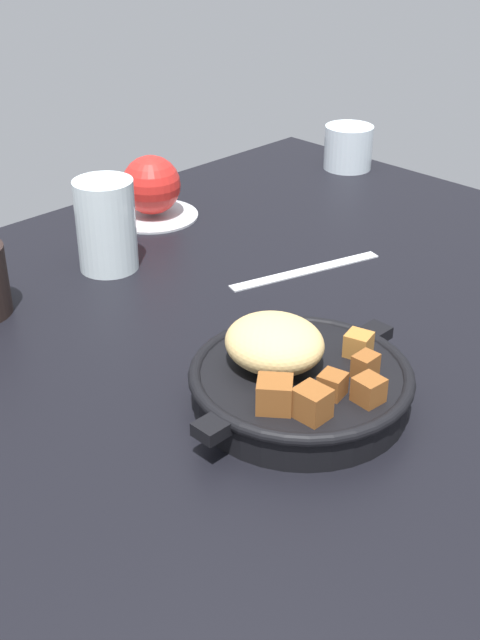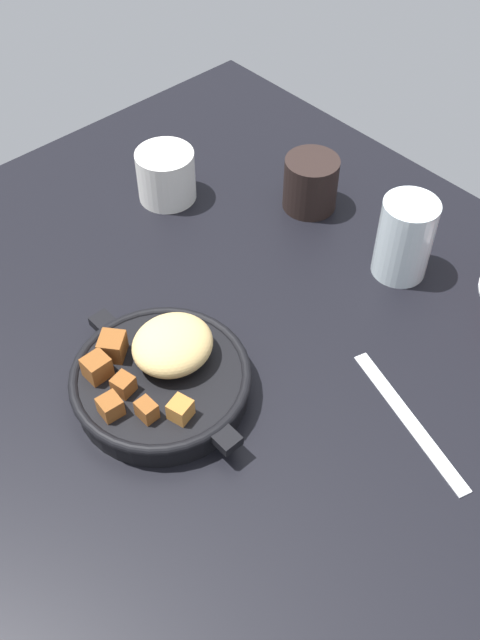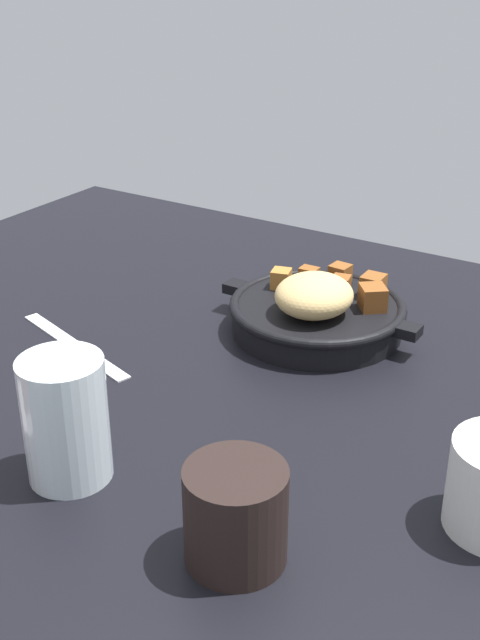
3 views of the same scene
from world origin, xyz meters
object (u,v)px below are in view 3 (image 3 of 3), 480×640
Objects in this scene: water_glass_tall at (69,421)px; cast_iron_skillet at (318,310)px; coffee_mug_dark at (236,515)px; butter_knife at (74,345)px.

cast_iron_skillet is at bearing -98.11° from water_glass_tall.
water_glass_tall is (16.86, -0.96, 1.65)cm from coffee_mug_dark.
cast_iron_skillet is 3.16× the size of coffee_mug_dark.
cast_iron_skillet is at bearing -71.74° from coffee_mug_dark.
water_glass_tall reaches higher than butter_knife.
coffee_mug_dark is at bearing 108.26° from cast_iron_skillet.
butter_knife is at bearing -29.23° from coffee_mug_dark.
water_glass_tall reaches higher than cast_iron_skillet.
cast_iron_skillet is 2.22× the size of water_glass_tall.
butter_knife is at bearing 39.22° from cast_iron_skillet.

